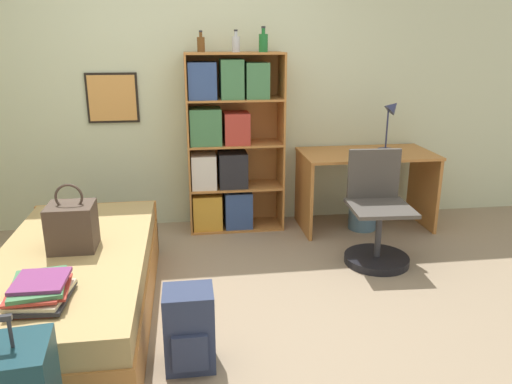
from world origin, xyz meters
TOP-DOWN VIEW (x-y plane):
  - ground_plane at (0.00, 0.00)m, footprint 14.00×14.00m
  - wall_back at (-0.00, 1.73)m, footprint 10.00×0.09m
  - bed at (-0.77, 0.02)m, footprint 0.96×2.02m
  - handbag at (-0.75, 0.08)m, footprint 0.29×0.26m
  - book_stack_on_bed at (-0.79, -0.60)m, footprint 0.33×0.40m
  - bookcase at (0.34, 1.50)m, footprint 0.88×0.36m
  - bottle_green at (0.14, 1.53)m, footprint 0.07×0.07m
  - bottle_brown at (0.44, 1.46)m, footprint 0.07×0.07m
  - bottle_clear at (0.68, 1.47)m, footprint 0.08×0.08m
  - desk at (1.65, 1.35)m, footprint 1.23×0.66m
  - desk_lamp at (1.89, 1.41)m, footprint 0.19×0.14m
  - desk_chair at (1.48, 0.58)m, footprint 0.52×0.52m
  - backpack at (-0.04, -0.60)m, footprint 0.27×0.26m
  - waste_bin at (1.62, 1.29)m, footprint 0.26×0.26m

SIDE VIEW (x-z plane):
  - ground_plane at x=0.00m, z-range 0.00..0.00m
  - waste_bin at x=1.62m, z-range 0.00..0.24m
  - bed at x=-0.77m, z-range 0.00..0.46m
  - backpack at x=-0.04m, z-range 0.00..0.46m
  - desk_chair at x=1.48m, z-range -0.17..0.73m
  - desk at x=1.65m, z-range 0.15..0.88m
  - book_stack_on_bed at x=-0.79m, z-range 0.46..0.58m
  - handbag at x=-0.75m, z-range 0.39..0.83m
  - bookcase at x=0.34m, z-range 0.00..1.63m
  - desk_lamp at x=1.89m, z-range 0.82..1.31m
  - wall_back at x=0.00m, z-range 0.00..2.60m
  - bottle_green at x=0.14m, z-range 1.61..1.79m
  - bottle_brown at x=0.44m, z-range 1.61..1.80m
  - bottle_clear at x=0.68m, z-range 1.61..1.83m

